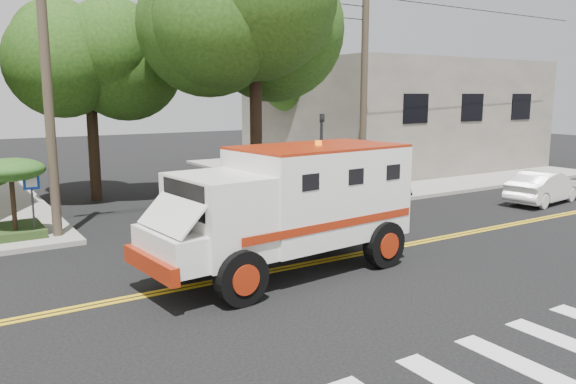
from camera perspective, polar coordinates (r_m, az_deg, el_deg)
ground at (r=14.93m, az=4.03°, el=-6.92°), size 100.00×100.00×0.00m
sidewalk_ne at (r=33.56m, az=8.97°, el=2.51°), size 17.00×17.00×0.15m
building_right at (r=34.69m, az=10.44°, el=7.80°), size 14.00×12.00×6.00m
utility_pole_left at (r=17.73m, az=-23.26°, el=9.71°), size 0.28×0.28×9.00m
utility_pole_right at (r=23.07m, az=7.72°, el=10.27°), size 0.28×0.28×9.00m
tree_main at (r=20.75m, az=-1.86°, el=17.88°), size 6.08×5.70×9.85m
tree_left at (r=24.03m, az=-18.73°, el=12.76°), size 4.48×4.20×7.70m
tree_right at (r=32.36m, az=0.15°, el=13.04°), size 4.80×4.50×8.20m
traffic_signal at (r=21.16m, az=3.41°, el=4.21°), size 0.15×0.18×3.60m
accessibility_sign at (r=18.05m, az=-24.55°, el=-0.40°), size 0.45×0.10×2.02m
armored_truck at (r=13.61m, az=0.28°, el=-0.98°), size 6.94×3.26×3.06m
parked_sedan at (r=24.69m, az=24.54°, el=0.46°), size 4.10×1.91×1.30m
pedestrian_a at (r=22.60m, az=8.14°, el=1.37°), size 0.71×0.57×1.71m
pedestrian_b at (r=23.90m, az=11.68°, el=1.70°), size 1.03×0.96×1.69m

